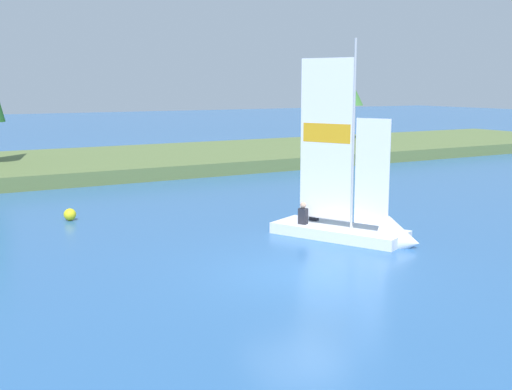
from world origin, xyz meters
TOP-DOWN VIEW (x-y plane):
  - ground_plane at (0.00, 0.00)m, footprint 200.00×200.00m
  - shore_bank at (0.00, 23.56)m, footprint 80.00×12.53m
  - shoreline_tree_right at (21.91, 26.97)m, footprint 3.28×3.28m
  - sailboat at (3.94, 2.01)m, footprint 3.46×5.08m
  - channel_buoy at (-3.40, 9.80)m, footprint 0.45×0.45m

SIDE VIEW (x-z plane):
  - ground_plane at x=0.00m, z-range 0.00..0.00m
  - channel_buoy at x=-3.40m, z-range 0.00..0.45m
  - shore_bank at x=0.00m, z-range 0.00..0.71m
  - sailboat at x=3.94m, z-range -2.98..3.87m
  - shoreline_tree_right at x=21.91m, z-range 1.98..7.93m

